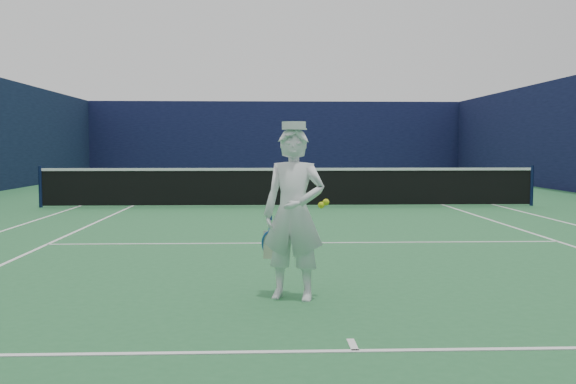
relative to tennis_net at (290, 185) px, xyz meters
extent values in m
plane|color=#286939|center=(0.00, 0.00, -0.55)|extent=(80.00, 80.00, 0.00)
cube|color=white|center=(0.00, 11.88, -0.55)|extent=(11.03, 0.06, 0.01)
cube|color=white|center=(0.00, -11.88, -0.55)|extent=(11.03, 0.06, 0.01)
cube|color=white|center=(-5.49, 0.00, -0.55)|extent=(0.06, 23.83, 0.01)
cube|color=white|center=(5.49, 0.00, -0.55)|extent=(0.06, 23.83, 0.01)
cube|color=white|center=(-4.12, 0.00, -0.55)|extent=(0.06, 23.77, 0.01)
cube|color=white|center=(4.12, 0.00, -0.55)|extent=(0.06, 23.77, 0.01)
cube|color=white|center=(0.00, 6.40, -0.55)|extent=(8.23, 0.06, 0.01)
cube|color=white|center=(0.00, -6.40, -0.55)|extent=(8.23, 0.06, 0.01)
cube|color=white|center=(0.00, 0.00, -0.55)|extent=(0.06, 12.80, 0.01)
cube|color=white|center=(0.00, 11.73, -0.55)|extent=(0.06, 0.30, 0.01)
cube|color=white|center=(0.00, -11.73, -0.55)|extent=(0.06, 0.30, 0.01)
cube|color=#0E1134|center=(0.00, 18.00, 1.45)|extent=(20.12, 0.12, 4.00)
cylinder|color=#141E4C|center=(-6.40, 0.00, -0.02)|extent=(0.09, 0.09, 1.07)
cylinder|color=#141E4C|center=(6.40, 0.00, -0.02)|extent=(0.09, 0.09, 1.07)
cube|color=black|center=(0.00, 0.00, -0.05)|extent=(12.79, 0.02, 0.92)
cube|color=white|center=(0.00, 0.00, 0.42)|extent=(12.79, 0.04, 0.07)
cube|color=white|center=(0.00, 0.00, -0.08)|extent=(0.05, 0.03, 0.94)
imported|color=white|center=(-0.38, -10.17, 0.31)|extent=(0.73, 0.59, 1.74)
cylinder|color=white|center=(-0.38, -10.17, 1.20)|extent=(0.24, 0.24, 0.08)
cube|color=white|center=(-0.34, -10.05, 1.17)|extent=(0.20, 0.15, 0.02)
cylinder|color=navy|center=(-0.63, -10.01, 0.34)|extent=(0.06, 0.10, 0.22)
cube|color=#1D4E9E|center=(-0.63, -9.95, 0.16)|extent=(0.03, 0.03, 0.14)
torus|color=#1D4E9E|center=(-0.59, -9.90, -0.04)|extent=(0.31, 0.19, 0.29)
cube|color=beige|center=(-0.59, -9.90, -0.04)|extent=(0.21, 0.07, 0.30)
sphere|color=yellow|center=(-0.11, -10.16, 0.40)|extent=(0.07, 0.07, 0.07)
sphere|color=yellow|center=(-0.06, -10.16, 0.43)|extent=(0.07, 0.07, 0.07)
camera|label=1|loc=(-0.70, -16.61, 0.99)|focal=40.00mm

